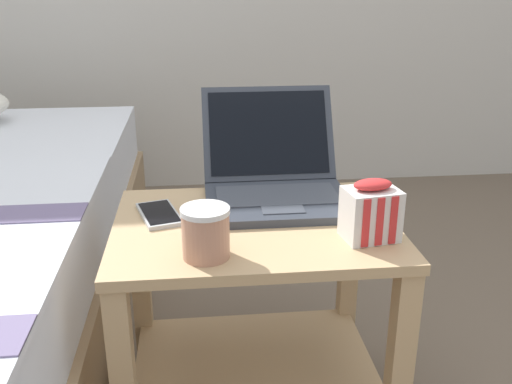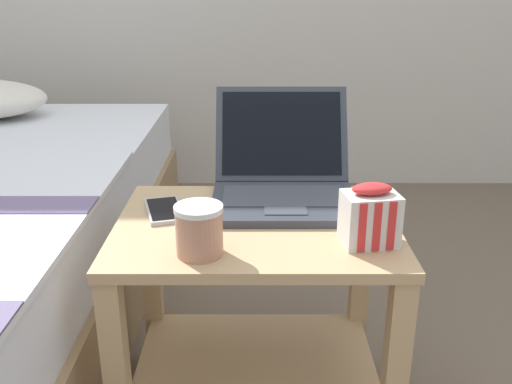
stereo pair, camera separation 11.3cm
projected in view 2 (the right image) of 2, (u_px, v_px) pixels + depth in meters
The scene contains 5 objects.
bedside_table at pixel (256, 295), 1.25m from camera, with size 0.58×0.45×0.48m.
laptop at pixel (283, 179), 1.31m from camera, with size 0.32×0.36×0.23m.
mug_front_left at pixel (199, 227), 1.04m from camera, with size 0.09×0.13×0.10m.
snack_bag at pixel (370, 217), 1.08m from camera, with size 0.11×0.09×0.12m.
cell_phone at pixel (165, 210), 1.24m from camera, with size 0.11×0.16×0.01m.
Camera 2 is at (0.00, -1.09, 0.96)m, focal length 40.00 mm.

